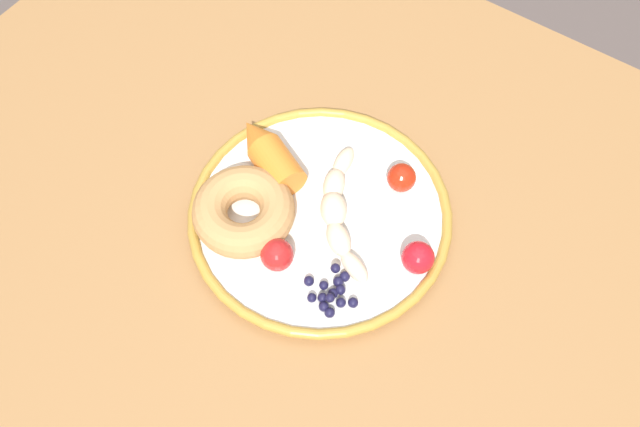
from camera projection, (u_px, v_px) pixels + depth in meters
name	position (u px, v px, depth m)	size (l,w,h in m)	color
ground_plane	(338.00, 401.00, 1.42)	(6.00, 6.00, 0.00)	#574C49
dining_table	(349.00, 264.00, 0.88)	(1.17, 0.83, 0.71)	#9D6E41
plate	(320.00, 215.00, 0.80)	(0.30, 0.30, 0.02)	white
banana	(338.00, 212.00, 0.79)	(0.12, 0.15, 0.03)	beige
carrot_orange	(268.00, 153.00, 0.82)	(0.11, 0.08, 0.04)	orange
donut	(244.00, 211.00, 0.78)	(0.11, 0.11, 0.04)	tan
blueberry_pile	(332.00, 292.00, 0.75)	(0.06, 0.05, 0.02)	#191638
tomato_near	(418.00, 257.00, 0.75)	(0.04, 0.04, 0.04)	red
tomato_mid	(277.00, 255.00, 0.76)	(0.04, 0.04, 0.04)	red
tomato_far	(402.00, 178.00, 0.81)	(0.03, 0.03, 0.03)	red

